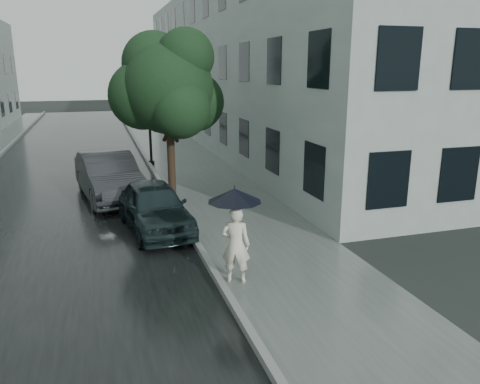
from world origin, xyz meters
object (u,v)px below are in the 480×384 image
object	(u,v)px
pedestrian	(236,245)
street_tree	(168,87)
car_near	(154,206)
car_far	(109,176)
lamp_post	(145,105)

from	to	relation	value
pedestrian	street_tree	xyz separation A→B (m)	(-0.25, 6.88, 2.93)
pedestrian	car_near	bearing A→B (deg)	-49.82
street_tree	car_far	distance (m)	3.67
pedestrian	street_tree	world-z (taller)	street_tree
pedestrian	lamp_post	xyz separation A→B (m)	(-0.41, 12.88, 1.93)
pedestrian	street_tree	size ratio (longest dim) A/B	0.29
pedestrian	lamp_post	world-z (taller)	lamp_post
lamp_post	car_near	world-z (taller)	lamp_post
pedestrian	lamp_post	bearing A→B (deg)	-65.54
lamp_post	pedestrian	bearing A→B (deg)	-84.63
car_near	car_far	distance (m)	3.82
pedestrian	car_near	world-z (taller)	pedestrian
street_tree	car_far	xyz separation A→B (m)	(-2.05, 0.62, -2.98)
street_tree	car_near	world-z (taller)	street_tree
lamp_post	car_far	size ratio (longest dim) A/B	1.01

